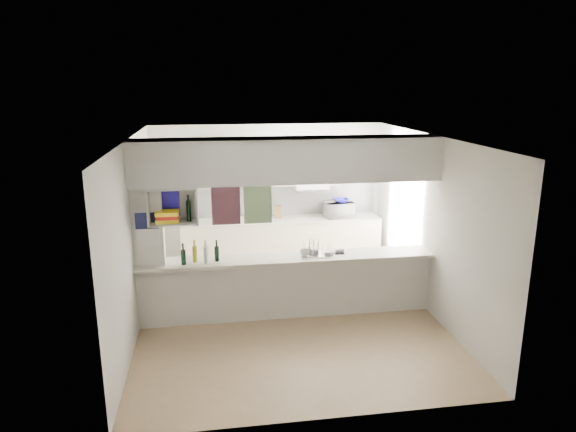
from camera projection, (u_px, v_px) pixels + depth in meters
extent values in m
plane|color=#A1815D|center=(288.00, 316.00, 7.51)|extent=(4.80, 4.80, 0.00)
plane|color=white|center=(288.00, 138.00, 6.85)|extent=(4.80, 4.80, 0.00)
plane|color=silver|center=(268.00, 195.00, 9.48)|extent=(4.20, 0.00, 4.20)
plane|color=silver|center=(133.00, 238.00, 6.87)|extent=(0.00, 4.80, 4.80)
plane|color=silver|center=(430.00, 225.00, 7.49)|extent=(0.00, 4.80, 4.80)
cube|color=silver|center=(288.00, 288.00, 7.40)|extent=(4.20, 0.15, 0.88)
cube|color=beige|center=(288.00, 258.00, 7.28)|extent=(4.20, 0.50, 0.04)
cube|color=white|center=(288.00, 160.00, 6.93)|extent=(4.20, 0.50, 0.60)
cube|color=silver|center=(149.00, 237.00, 6.90)|extent=(0.40, 0.18, 2.60)
cube|color=#191E4C|center=(147.00, 221.00, 6.75)|extent=(0.30, 0.01, 0.22)
cube|color=white|center=(148.00, 238.00, 6.80)|extent=(0.30, 0.01, 0.24)
cube|color=#2F151F|center=(226.00, 203.00, 7.17)|extent=(0.40, 0.02, 0.62)
cube|color=#1D6E82|center=(258.00, 202.00, 7.24)|extent=(0.40, 0.02, 0.62)
cube|color=white|center=(174.00, 223.00, 6.80)|extent=(0.65, 0.35, 0.02)
cube|color=white|center=(172.00, 188.00, 6.68)|extent=(0.65, 0.35, 0.02)
cube|color=white|center=(174.00, 203.00, 6.90)|extent=(0.65, 0.02, 0.50)
cube|color=white|center=(149.00, 206.00, 6.70)|extent=(0.02, 0.35, 0.50)
cube|color=white|center=(197.00, 204.00, 6.79)|extent=(0.02, 0.35, 0.50)
cube|color=yellow|center=(168.00, 220.00, 6.78)|extent=(0.30, 0.24, 0.05)
cube|color=red|center=(167.00, 217.00, 6.77)|extent=(0.28, 0.22, 0.05)
cube|color=yellow|center=(167.00, 213.00, 6.76)|extent=(0.30, 0.24, 0.05)
cube|color=#140B7E|center=(170.00, 203.00, 6.85)|extent=(0.26, 0.02, 0.34)
cylinder|color=black|center=(189.00, 211.00, 6.79)|extent=(0.06, 0.06, 0.28)
cube|color=#EEE4C9|center=(282.00, 243.00, 9.43)|extent=(3.60, 0.60, 0.90)
cube|color=beige|center=(281.00, 219.00, 9.32)|extent=(3.60, 0.63, 0.03)
cube|color=silver|center=(279.00, 199.00, 9.51)|extent=(3.60, 0.03, 0.60)
cube|color=#EEE4C9|center=(269.00, 165.00, 9.17)|extent=(2.62, 0.34, 0.72)
cube|color=white|center=(311.00, 187.00, 9.31)|extent=(0.60, 0.46, 0.12)
cube|color=silver|center=(313.00, 191.00, 9.10)|extent=(0.60, 0.02, 0.05)
imported|color=white|center=(339.00, 210.00, 9.39)|extent=(0.56, 0.42, 0.28)
imported|color=#140B7E|center=(341.00, 201.00, 9.32)|extent=(0.27, 0.27, 0.07)
cube|color=silver|center=(317.00, 254.00, 7.37)|extent=(0.49, 0.41, 0.01)
cylinder|color=white|center=(309.00, 246.00, 7.35)|extent=(0.06, 0.21, 0.21)
cylinder|color=white|center=(314.00, 246.00, 7.35)|extent=(0.06, 0.21, 0.21)
cylinder|color=white|center=(318.00, 246.00, 7.34)|extent=(0.06, 0.21, 0.21)
imported|color=white|center=(305.00, 253.00, 7.25)|extent=(0.15, 0.15, 0.10)
cylinder|color=black|center=(183.00, 257.00, 6.93)|extent=(0.07, 0.07, 0.21)
cylinder|color=black|center=(183.00, 247.00, 6.90)|extent=(0.03, 0.03, 0.10)
cylinder|color=olive|center=(195.00, 254.00, 7.03)|extent=(0.07, 0.07, 0.22)
cylinder|color=olive|center=(194.00, 243.00, 6.99)|extent=(0.03, 0.03, 0.10)
cylinder|color=silver|center=(206.00, 255.00, 6.98)|extent=(0.07, 0.07, 0.24)
cylinder|color=silver|center=(205.00, 244.00, 6.93)|extent=(0.03, 0.03, 0.10)
cylinder|color=black|center=(217.00, 254.00, 7.08)|extent=(0.07, 0.07, 0.21)
cylinder|color=black|center=(216.00, 243.00, 7.04)|extent=(0.03, 0.03, 0.10)
cylinder|color=silver|center=(315.00, 251.00, 7.41)|extent=(0.13, 0.13, 0.06)
cube|color=silver|center=(329.00, 253.00, 7.34)|extent=(0.13, 0.09, 0.06)
cube|color=silver|center=(339.00, 250.00, 7.46)|extent=(0.13, 0.09, 0.06)
cube|color=black|center=(339.00, 253.00, 7.40)|extent=(0.14, 0.07, 0.01)
cylinder|color=black|center=(259.00, 215.00, 9.28)|extent=(0.10, 0.10, 0.13)
cube|color=brown|center=(278.00, 212.00, 9.35)|extent=(0.12, 0.10, 0.22)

